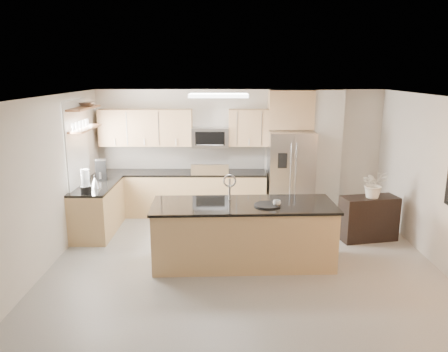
{
  "coord_description": "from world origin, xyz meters",
  "views": [
    {
      "loc": [
        -0.26,
        -5.94,
        2.95
      ],
      "look_at": [
        -0.31,
        1.3,
        1.22
      ],
      "focal_mm": 35.0,
      "sensor_mm": 36.0,
      "label": 1
    }
  ],
  "objects_px": {
    "microwave": "(210,137)",
    "bowl": "(86,103)",
    "island": "(243,233)",
    "platter": "(267,205)",
    "blender": "(86,183)",
    "credenza": "(368,218)",
    "coffee_maker": "(101,170)",
    "refrigerator": "(290,174)",
    "flower_vase": "(375,177)",
    "range": "(211,193)",
    "cup": "(277,203)",
    "kettle": "(95,182)"
  },
  "relations": [
    {
      "from": "microwave",
      "to": "bowl",
      "type": "distance_m",
      "value": 2.53
    },
    {
      "from": "island",
      "to": "bowl",
      "type": "bearing_deg",
      "value": 146.95
    },
    {
      "from": "platter",
      "to": "blender",
      "type": "height_order",
      "value": "blender"
    },
    {
      "from": "platter",
      "to": "microwave",
      "type": "bearing_deg",
      "value": 109.79
    },
    {
      "from": "microwave",
      "to": "island",
      "type": "relative_size",
      "value": 0.27
    },
    {
      "from": "credenza",
      "to": "platter",
      "type": "xyz_separation_m",
      "value": [
        -1.93,
        -1.11,
        0.59
      ]
    },
    {
      "from": "coffee_maker",
      "to": "credenza",
      "type": "bearing_deg",
      "value": -8.88
    },
    {
      "from": "coffee_maker",
      "to": "bowl",
      "type": "height_order",
      "value": "bowl"
    },
    {
      "from": "refrigerator",
      "to": "platter",
      "type": "distance_m",
      "value": 2.59
    },
    {
      "from": "coffee_maker",
      "to": "flower_vase",
      "type": "xyz_separation_m",
      "value": [
        5.01,
        -0.82,
        0.07
      ]
    },
    {
      "from": "refrigerator",
      "to": "credenza",
      "type": "height_order",
      "value": "refrigerator"
    },
    {
      "from": "coffee_maker",
      "to": "bowl",
      "type": "relative_size",
      "value": 1.0
    },
    {
      "from": "microwave",
      "to": "refrigerator",
      "type": "relative_size",
      "value": 0.43
    },
    {
      "from": "range",
      "to": "coffee_maker",
      "type": "relative_size",
      "value": 2.99
    },
    {
      "from": "range",
      "to": "microwave",
      "type": "height_order",
      "value": "microwave"
    },
    {
      "from": "refrigerator",
      "to": "coffee_maker",
      "type": "relative_size",
      "value": 4.66
    },
    {
      "from": "range",
      "to": "blender",
      "type": "bearing_deg",
      "value": -141.48
    },
    {
      "from": "cup",
      "to": "platter",
      "type": "distance_m",
      "value": 0.15
    },
    {
      "from": "credenza",
      "to": "island",
      "type": "bearing_deg",
      "value": -168.09
    },
    {
      "from": "island",
      "to": "kettle",
      "type": "relative_size",
      "value": 12.39
    },
    {
      "from": "island",
      "to": "flower_vase",
      "type": "distance_m",
      "value": 2.6
    },
    {
      "from": "bowl",
      "to": "microwave",
      "type": "bearing_deg",
      "value": 21.22
    },
    {
      "from": "microwave",
      "to": "cup",
      "type": "height_order",
      "value": "microwave"
    },
    {
      "from": "credenza",
      "to": "kettle",
      "type": "relative_size",
      "value": 4.31
    },
    {
      "from": "blender",
      "to": "kettle",
      "type": "relative_size",
      "value": 1.84
    },
    {
      "from": "microwave",
      "to": "platter",
      "type": "distance_m",
      "value": 2.9
    },
    {
      "from": "island",
      "to": "credenza",
      "type": "distance_m",
      "value": 2.5
    },
    {
      "from": "credenza",
      "to": "bowl",
      "type": "relative_size",
      "value": 2.6
    },
    {
      "from": "microwave",
      "to": "refrigerator",
      "type": "xyz_separation_m",
      "value": [
        1.66,
        -0.17,
        -0.74
      ]
    },
    {
      "from": "kettle",
      "to": "bowl",
      "type": "bearing_deg",
      "value": 112.62
    },
    {
      "from": "flower_vase",
      "to": "kettle",
      "type": "bearing_deg",
      "value": 177.98
    },
    {
      "from": "platter",
      "to": "blender",
      "type": "bearing_deg",
      "value": 163.77
    },
    {
      "from": "microwave",
      "to": "platter",
      "type": "relative_size",
      "value": 1.9
    },
    {
      "from": "platter",
      "to": "flower_vase",
      "type": "bearing_deg",
      "value": 28.61
    },
    {
      "from": "refrigerator",
      "to": "coffee_maker",
      "type": "bearing_deg",
      "value": -170.92
    },
    {
      "from": "range",
      "to": "bowl",
      "type": "relative_size",
      "value": 2.98
    },
    {
      "from": "cup",
      "to": "coffee_maker",
      "type": "xyz_separation_m",
      "value": [
        -3.19,
        1.89,
        0.08
      ]
    },
    {
      "from": "range",
      "to": "bowl",
      "type": "xyz_separation_m",
      "value": [
        -2.25,
        -0.75,
        1.91
      ]
    },
    {
      "from": "range",
      "to": "microwave",
      "type": "bearing_deg",
      "value": 90.0
    },
    {
      "from": "credenza",
      "to": "coffee_maker",
      "type": "distance_m",
      "value": 5.09
    },
    {
      "from": "cup",
      "to": "kettle",
      "type": "bearing_deg",
      "value": 158.17
    },
    {
      "from": "refrigerator",
      "to": "platter",
      "type": "xyz_separation_m",
      "value": [
        -0.7,
        -2.49,
        0.1
      ]
    },
    {
      "from": "platter",
      "to": "refrigerator",
      "type": "bearing_deg",
      "value": 74.21
    },
    {
      "from": "kettle",
      "to": "island",
      "type": "bearing_deg",
      "value": -23.51
    },
    {
      "from": "kettle",
      "to": "platter",
      "type": "bearing_deg",
      "value": -22.66
    },
    {
      "from": "refrigerator",
      "to": "bowl",
      "type": "height_order",
      "value": "bowl"
    },
    {
      "from": "refrigerator",
      "to": "credenza",
      "type": "relative_size",
      "value": 1.79
    },
    {
      "from": "range",
      "to": "kettle",
      "type": "height_order",
      "value": "kettle"
    },
    {
      "from": "flower_vase",
      "to": "coffee_maker",
      "type": "bearing_deg",
      "value": 170.74
    },
    {
      "from": "island",
      "to": "cup",
      "type": "xyz_separation_m",
      "value": [
        0.5,
        -0.11,
        0.53
      ]
    }
  ]
}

